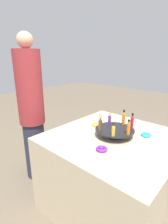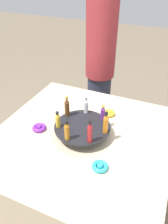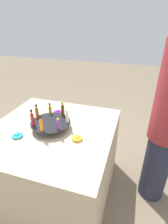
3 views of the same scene
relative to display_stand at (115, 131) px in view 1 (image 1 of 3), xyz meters
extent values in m
plane|color=#756651|center=(0.00, 0.00, -0.78)|extent=(12.00, 12.00, 0.00)
cube|color=beige|center=(0.00, 0.00, -0.42)|extent=(1.06, 1.06, 0.73)
cylinder|color=black|center=(0.00, 0.00, -0.05)|extent=(0.15, 0.15, 0.01)
cylinder|color=black|center=(0.00, 0.00, -0.02)|extent=(0.08, 0.08, 0.05)
cylinder|color=black|center=(0.00, 0.00, 0.01)|extent=(0.34, 0.34, 0.01)
cylinder|color=#B21E23|center=(-0.09, 0.11, 0.07)|extent=(0.03, 0.03, 0.10)
cone|color=#B21E23|center=(-0.09, 0.11, 0.13)|extent=(0.03, 0.03, 0.02)
cylinder|color=black|center=(-0.09, 0.11, 0.15)|extent=(0.02, 0.02, 0.02)
cylinder|color=orange|center=(-0.14, 0.00, 0.07)|extent=(0.03, 0.03, 0.10)
cone|color=orange|center=(-0.14, 0.00, 0.13)|extent=(0.03, 0.03, 0.02)
cylinder|color=black|center=(-0.14, 0.00, 0.15)|extent=(0.02, 0.02, 0.02)
cylinder|color=#702D93|center=(-0.09, -0.11, 0.05)|extent=(0.03, 0.03, 0.07)
cone|color=#702D93|center=(-0.09, -0.11, 0.10)|extent=(0.03, 0.03, 0.02)
cylinder|color=gold|center=(-0.09, -0.11, 0.11)|extent=(0.02, 0.02, 0.01)
cylinder|color=silver|center=(0.04, -0.14, 0.06)|extent=(0.03, 0.03, 0.08)
cone|color=silver|center=(0.04, -0.14, 0.11)|extent=(0.03, 0.03, 0.02)
cylinder|color=#B2B2B7|center=(0.04, -0.14, 0.12)|extent=(0.02, 0.02, 0.01)
cylinder|color=brown|center=(0.13, -0.06, 0.07)|extent=(0.03, 0.03, 0.10)
cone|color=brown|center=(0.13, -0.06, 0.13)|extent=(0.03, 0.03, 0.02)
cylinder|color=#B79338|center=(0.13, -0.06, 0.15)|extent=(0.02, 0.02, 0.02)
cylinder|color=gold|center=(0.13, 0.07, 0.06)|extent=(0.03, 0.03, 0.08)
cone|color=gold|center=(0.13, 0.07, 0.10)|extent=(0.03, 0.03, 0.02)
cylinder|color=black|center=(0.13, 0.07, 0.12)|extent=(0.02, 0.02, 0.01)
cylinder|color=#AD6B19|center=(0.03, 0.14, 0.06)|extent=(0.03, 0.03, 0.09)
cone|color=#AD6B19|center=(0.03, 0.14, 0.12)|extent=(0.03, 0.03, 0.02)
cylinder|color=black|center=(0.03, 0.14, 0.14)|extent=(0.02, 0.02, 0.02)
torus|color=purple|center=(0.27, 0.06, -0.04)|extent=(0.09, 0.09, 0.03)
sphere|color=purple|center=(0.27, 0.06, -0.03)|extent=(0.04, 0.04, 0.04)
torus|color=#2DB7CC|center=(-0.19, 0.20, -0.04)|extent=(0.09, 0.09, 0.02)
sphere|color=#2DB7CC|center=(-0.19, 0.20, -0.03)|extent=(0.03, 0.03, 0.03)
torus|color=gold|center=(-0.08, -0.26, -0.04)|extent=(0.08, 0.08, 0.03)
sphere|color=gold|center=(-0.08, -0.26, -0.03)|extent=(0.04, 0.04, 0.04)
cylinder|color=#282D42|center=(0.23, -0.93, -0.44)|extent=(0.24, 0.24, 0.68)
cylinder|color=#9E2D33|center=(0.23, -0.93, 0.29)|extent=(0.28, 0.28, 0.78)
sphere|color=#D8AD89|center=(0.23, -0.93, 0.76)|extent=(0.16, 0.16, 0.16)
camera|label=1|loc=(1.20, 0.73, 0.62)|focal=28.00mm
camera|label=2|loc=(-0.42, 0.93, 0.83)|focal=35.00mm
camera|label=3|loc=(-1.12, -0.65, 0.78)|focal=28.00mm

